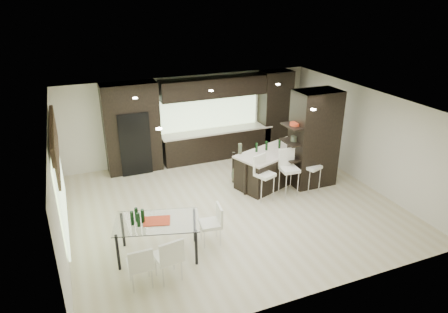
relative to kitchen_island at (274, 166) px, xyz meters
name	(u,v)px	position (x,y,z in m)	size (l,w,h in m)	color
ground	(233,206)	(-1.63, -0.85, -0.49)	(8.00, 8.00, 0.00)	beige
back_wall	(190,118)	(-1.63, 2.65, 0.86)	(8.00, 0.02, 2.70)	silver
left_wall	(58,186)	(-5.63, -0.85, 0.86)	(0.02, 7.00, 2.70)	silver
right_wall	(365,137)	(2.37, -0.85, 0.86)	(0.02, 7.00, 2.70)	silver
ceiling	(234,104)	(-1.63, -0.85, 2.21)	(8.00, 7.00, 0.02)	white
window_left	(60,182)	(-5.59, -0.65, 0.86)	(0.04, 3.20, 1.90)	#B2D199
window_back	(208,110)	(-1.03, 2.61, 1.06)	(3.40, 0.04, 1.20)	#B2D199
stone_accent	(54,142)	(-5.56, -0.65, 1.76)	(0.08, 3.00, 0.80)	brown
ceiling_spots	(230,102)	(-1.63, -0.60, 2.19)	(4.00, 3.00, 0.02)	white
back_cabinetry	(208,119)	(-1.13, 2.32, 0.86)	(6.80, 0.68, 2.70)	black
refrigerator	(133,141)	(-3.53, 2.27, 0.46)	(0.90, 0.68, 1.90)	black
partition_column	(314,139)	(0.97, -0.45, 0.86)	(1.20, 0.80, 2.70)	black
kitchen_island	(274,166)	(0.00, 0.00, 0.00)	(2.35, 1.01, 0.98)	black
stool_left	(265,182)	(-0.72, -0.82, 0.00)	(0.44, 0.44, 0.98)	white
stool_mid	(289,177)	(0.00, -0.83, 0.02)	(0.45, 0.45, 1.03)	white
stool_right	(311,174)	(0.72, -0.81, -0.01)	(0.42, 0.42, 0.95)	white
bench	(259,172)	(-0.33, 0.26, -0.24)	(1.29, 0.49, 0.49)	black
floor_vase	(240,165)	(-1.00, 0.16, 0.14)	(0.46, 0.46, 1.27)	#434B36
dining_table	(158,238)	(-3.87, -2.13, -0.08)	(1.69, 0.95, 0.82)	white
chair_near	(168,259)	(-3.87, -2.93, -0.05)	(0.48, 0.48, 0.89)	white
chair_far	(140,267)	(-4.40, -2.91, -0.07)	(0.45, 0.45, 0.83)	white
chair_end	(210,226)	(-2.71, -2.13, -0.07)	(0.45, 0.45, 0.83)	white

